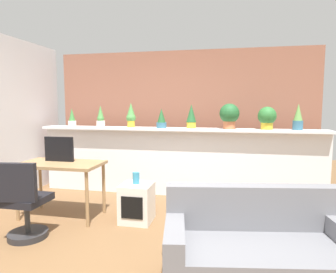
% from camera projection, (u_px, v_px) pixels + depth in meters
% --- Properties ---
extents(ground_plane, '(12.00, 12.00, 0.00)m').
position_uv_depth(ground_plane, '(143.00, 251.00, 3.10)').
color(ground_plane, brown).
extents(divider_wall, '(4.73, 0.16, 1.10)m').
position_uv_depth(divider_wall, '(177.00, 163.00, 4.99)').
color(divider_wall, silver).
rests_on(divider_wall, ground).
extents(plant_shelf, '(4.73, 0.34, 0.04)m').
position_uv_depth(plant_shelf, '(176.00, 129.00, 4.89)').
color(plant_shelf, silver).
rests_on(plant_shelf, divider_wall).
extents(brick_wall_behind, '(4.73, 0.10, 2.50)m').
position_uv_depth(brick_wall_behind, '(183.00, 120.00, 5.50)').
color(brick_wall_behind, '#935B47').
rests_on(brick_wall_behind, ground).
extents(potted_plant_0, '(0.14, 0.14, 0.32)m').
position_uv_depth(potted_plant_0, '(72.00, 118.00, 5.26)').
color(potted_plant_0, silver).
rests_on(potted_plant_0, plant_shelf).
extents(potted_plant_1, '(0.15, 0.15, 0.37)m').
position_uv_depth(potted_plant_1, '(101.00, 118.00, 5.13)').
color(potted_plant_1, silver).
rests_on(potted_plant_1, plant_shelf).
extents(potted_plant_2, '(0.16, 0.16, 0.42)m').
position_uv_depth(potted_plant_2, '(131.00, 115.00, 5.03)').
color(potted_plant_2, gold).
rests_on(potted_plant_2, plant_shelf).
extents(potted_plant_3, '(0.17, 0.17, 0.32)m').
position_uv_depth(potted_plant_3, '(161.00, 119.00, 4.88)').
color(potted_plant_3, '#386B84').
rests_on(potted_plant_3, plant_shelf).
extents(potted_plant_4, '(0.16, 0.16, 0.39)m').
position_uv_depth(potted_plant_4, '(191.00, 116.00, 4.84)').
color(potted_plant_4, gold).
rests_on(potted_plant_4, plant_shelf).
extents(potted_plant_5, '(0.31, 0.31, 0.40)m').
position_uv_depth(potted_plant_5, '(229.00, 115.00, 4.70)').
color(potted_plant_5, '#C66B42').
rests_on(potted_plant_5, plant_shelf).
extents(potted_plant_6, '(0.28, 0.28, 0.35)m').
position_uv_depth(potted_plant_6, '(267.00, 117.00, 4.58)').
color(potted_plant_6, gold).
rests_on(potted_plant_6, plant_shelf).
extents(potted_plant_7, '(0.15, 0.15, 0.40)m').
position_uv_depth(potted_plant_7, '(298.00, 118.00, 4.48)').
color(potted_plant_7, '#386B84').
rests_on(potted_plant_7, plant_shelf).
extents(desk, '(1.10, 0.60, 0.75)m').
position_uv_depth(desk, '(61.00, 169.00, 3.99)').
color(desk, '#99754C').
rests_on(desk, ground).
extents(tv_monitor, '(0.42, 0.04, 0.34)m').
position_uv_depth(tv_monitor, '(59.00, 149.00, 4.06)').
color(tv_monitor, black).
rests_on(tv_monitor, desk).
extents(office_chair, '(0.47, 0.47, 0.91)m').
position_uv_depth(office_chair, '(24.00, 206.00, 3.32)').
color(office_chair, '#262628').
rests_on(office_chair, ground).
extents(side_cube_shelf, '(0.40, 0.41, 0.50)m').
position_uv_depth(side_cube_shelf, '(137.00, 203.00, 3.87)').
color(side_cube_shelf, silver).
rests_on(side_cube_shelf, ground).
extents(vase_on_shelf, '(0.09, 0.09, 0.15)m').
position_uv_depth(vase_on_shelf, '(136.00, 178.00, 3.85)').
color(vase_on_shelf, teal).
rests_on(vase_on_shelf, side_cube_shelf).
extents(couch, '(1.67, 1.01, 0.80)m').
position_uv_depth(couch, '(258.00, 254.00, 2.48)').
color(couch, slate).
rests_on(couch, ground).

